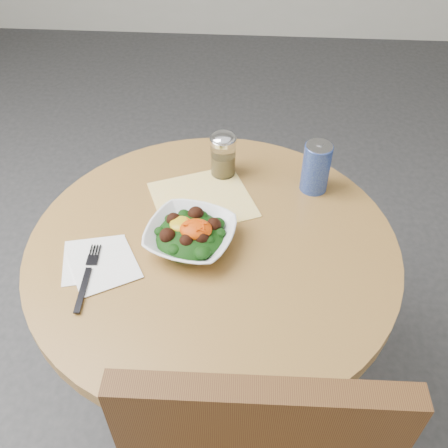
# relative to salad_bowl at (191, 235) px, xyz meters

# --- Properties ---
(ground) EXTENTS (6.00, 6.00, 0.00)m
(ground) POSITION_rel_salad_bowl_xyz_m (0.05, 0.01, -0.78)
(ground) COLOR #313133
(ground) RESTS_ON ground
(table) EXTENTS (0.90, 0.90, 0.75)m
(table) POSITION_rel_salad_bowl_xyz_m (0.05, 0.01, -0.23)
(table) COLOR black
(table) RESTS_ON ground
(cloth_napkin) EXTENTS (0.32, 0.31, 0.00)m
(cloth_napkin) POSITION_rel_salad_bowl_xyz_m (0.01, 0.16, -0.03)
(cloth_napkin) COLOR #E2AF0B
(cloth_napkin) RESTS_ON table
(paper_napkins) EXTENTS (0.21, 0.20, 0.00)m
(paper_napkins) POSITION_rel_salad_bowl_xyz_m (-0.21, -0.08, -0.03)
(paper_napkins) COLOR white
(paper_napkins) RESTS_ON table
(salad_bowl) EXTENTS (0.25, 0.25, 0.08)m
(salad_bowl) POSITION_rel_salad_bowl_xyz_m (0.00, 0.00, 0.00)
(salad_bowl) COLOR white
(salad_bowl) RESTS_ON table
(fork) EXTENTS (0.03, 0.20, 0.00)m
(fork) POSITION_rel_salad_bowl_xyz_m (-0.22, -0.12, -0.02)
(fork) COLOR black
(fork) RESTS_ON table
(spice_shaker) EXTENTS (0.07, 0.07, 0.13)m
(spice_shaker) POSITION_rel_salad_bowl_xyz_m (0.06, 0.28, 0.04)
(spice_shaker) COLOR silver
(spice_shaker) RESTS_ON table
(beverage_can) EXTENTS (0.07, 0.07, 0.14)m
(beverage_can) POSITION_rel_salad_bowl_xyz_m (0.31, 0.23, 0.04)
(beverage_can) COLOR navy
(beverage_can) RESTS_ON table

